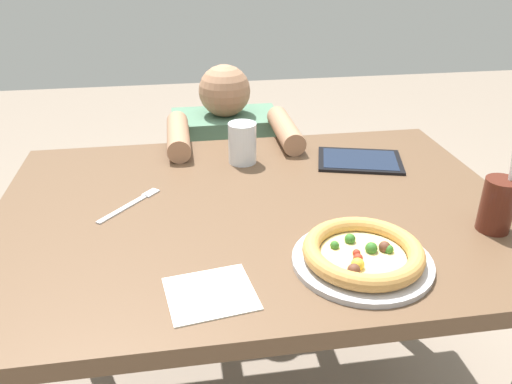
# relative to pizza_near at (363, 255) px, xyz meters

# --- Properties ---
(dining_table) EXTENTS (1.27, 0.92, 0.75)m
(dining_table) POSITION_rel_pizza_near_xyz_m (-0.17, 0.28, -0.13)
(dining_table) COLOR brown
(dining_table) RESTS_ON ground
(pizza_near) EXTENTS (0.28, 0.28, 0.05)m
(pizza_near) POSITION_rel_pizza_near_xyz_m (0.00, 0.00, 0.00)
(pizza_near) COLOR #B7B7BC
(pizza_near) RESTS_ON dining_table
(drink_cup_colored) EXTENTS (0.07, 0.07, 0.22)m
(drink_cup_colored) POSITION_rel_pizza_near_xyz_m (0.34, 0.08, 0.04)
(drink_cup_colored) COLOR #4C1E14
(drink_cup_colored) RESTS_ON dining_table
(water_cup_clear) EXTENTS (0.08, 0.08, 0.12)m
(water_cup_clear) POSITION_rel_pizza_near_xyz_m (-0.17, 0.55, 0.04)
(water_cup_clear) COLOR silver
(water_cup_clear) RESTS_ON dining_table
(paper_napkin) EXTENTS (0.18, 0.17, 0.00)m
(paper_napkin) POSITION_rel_pizza_near_xyz_m (-0.31, -0.05, -0.02)
(paper_napkin) COLOR white
(paper_napkin) RESTS_ON dining_table
(fork) EXTENTS (0.15, 0.17, 0.00)m
(fork) POSITION_rel_pizza_near_xyz_m (-0.47, 0.33, -0.02)
(fork) COLOR silver
(fork) RESTS_ON dining_table
(tablet) EXTENTS (0.28, 0.23, 0.01)m
(tablet) POSITION_rel_pizza_near_xyz_m (0.17, 0.50, -0.02)
(tablet) COLOR black
(tablet) RESTS_ON dining_table
(diner_seated) EXTENTS (0.41, 0.52, 0.95)m
(diner_seated) POSITION_rel_pizza_near_xyz_m (-0.18, 0.92, -0.34)
(diner_seated) COLOR #333847
(diner_seated) RESTS_ON ground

